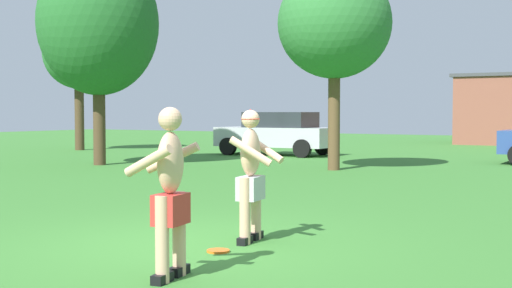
# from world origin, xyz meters

# --- Properties ---
(ground_plane) EXTENTS (80.00, 80.00, 0.00)m
(ground_plane) POSITION_xyz_m (0.00, 0.00, 0.00)
(ground_plane) COLOR #38752D
(player_with_cap) EXTENTS (0.60, 0.67, 1.62)m
(player_with_cap) POSITION_xyz_m (0.55, 0.56, 0.88)
(player_with_cap) COLOR black
(player_with_cap) RESTS_ON ground_plane
(player_in_red) EXTENTS (0.61, 0.65, 1.63)m
(player_in_red) POSITION_xyz_m (0.83, -1.41, 0.85)
(player_in_red) COLOR black
(player_in_red) RESTS_ON ground_plane
(frisbee) EXTENTS (0.26, 0.26, 0.03)m
(frisbee) POSITION_xyz_m (0.54, -0.15, 0.01)
(frisbee) COLOR orange
(frisbee) RESTS_ON ground_plane
(car_silver_near_post) EXTENTS (4.34, 2.10, 1.58)m
(car_silver_near_post) POSITION_xyz_m (-7.19, 15.41, 0.82)
(car_silver_near_post) COLOR silver
(car_silver_near_post) RESTS_ON ground_plane
(tree_left_field) EXTENTS (3.08, 3.08, 5.48)m
(tree_left_field) POSITION_xyz_m (-2.76, 10.52, 3.96)
(tree_left_field) COLOR brown
(tree_left_field) RESTS_ON ground_plane
(tree_right_field) EXTENTS (3.57, 3.57, 6.36)m
(tree_right_field) POSITION_xyz_m (-9.53, 8.62, 4.20)
(tree_right_field) COLOR #4C3823
(tree_right_field) RESTS_ON ground_plane
(tree_behind_players) EXTENTS (2.94, 2.94, 5.58)m
(tree_behind_players) POSITION_xyz_m (-15.86, 14.15, 4.02)
(tree_behind_players) COLOR #4C3823
(tree_behind_players) RESTS_ON ground_plane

